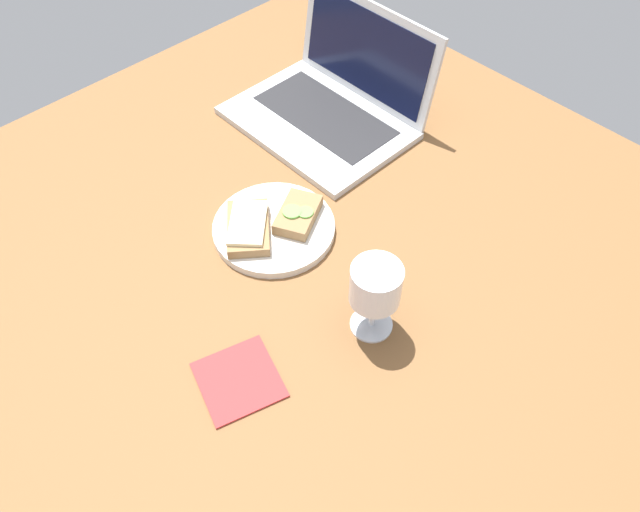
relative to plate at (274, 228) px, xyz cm
name	(u,v)px	position (x,y,z in cm)	size (l,w,h in cm)	color
wooden_table	(302,273)	(9.33, -2.06, -2.27)	(140.00, 140.00, 3.00)	brown
plate	(274,228)	(0.00, 0.00, 0.00)	(21.49, 21.49, 1.54)	silver
sandwich_with_cucumber	(298,214)	(1.87, 4.09, 1.94)	(9.92, 11.49, 2.61)	#937047
sandwich_with_cheese	(248,227)	(-1.85, -4.12, 2.02)	(13.77, 13.03, 2.66)	#937047
wine_glass	(376,287)	(25.40, -1.93, 9.04)	(7.67, 7.67, 13.83)	white
laptop	(333,100)	(-15.81, 30.09, 3.25)	(35.81, 28.74, 20.88)	silver
napkin	(239,380)	(18.54, -23.13, -0.57)	(11.41, 11.32, 0.40)	#B23333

